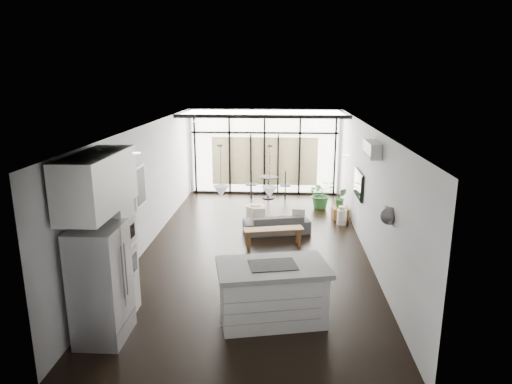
# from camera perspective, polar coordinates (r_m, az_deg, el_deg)

# --- Properties ---
(floor) EXTENTS (5.00, 10.00, 0.00)m
(floor) POSITION_cam_1_polar(r_m,az_deg,el_deg) (10.65, -0.10, -6.93)
(floor) COLOR black
(floor) RESTS_ON ground
(ceiling) EXTENTS (5.00, 10.00, 0.00)m
(ceiling) POSITION_cam_1_polar(r_m,az_deg,el_deg) (9.97, -0.11, 8.22)
(ceiling) COLOR white
(ceiling) RESTS_ON ground
(wall_left) EXTENTS (0.02, 10.00, 2.80)m
(wall_left) POSITION_cam_1_polar(r_m,az_deg,el_deg) (10.67, -13.63, 0.58)
(wall_left) COLOR silver
(wall_left) RESTS_ON ground
(wall_right) EXTENTS (0.02, 10.00, 2.80)m
(wall_right) POSITION_cam_1_polar(r_m,az_deg,el_deg) (10.38, 13.81, 0.18)
(wall_right) COLOR silver
(wall_right) RESTS_ON ground
(wall_back) EXTENTS (5.00, 0.02, 2.80)m
(wall_back) POSITION_cam_1_polar(r_m,az_deg,el_deg) (15.11, 1.08, 5.02)
(wall_back) COLOR silver
(wall_back) RESTS_ON ground
(wall_front) EXTENTS (5.00, 0.02, 2.80)m
(wall_front) POSITION_cam_1_polar(r_m,az_deg,el_deg) (5.53, -3.40, -12.35)
(wall_front) COLOR silver
(wall_front) RESTS_ON ground
(glazing) EXTENTS (5.00, 0.20, 2.80)m
(glazing) POSITION_cam_1_polar(r_m,az_deg,el_deg) (15.00, 1.06, 4.94)
(glazing) COLOR black
(glazing) RESTS_ON ground
(skylight) EXTENTS (4.70, 1.90, 0.06)m
(skylight) POSITION_cam_1_polar(r_m,az_deg,el_deg) (13.95, 0.93, 9.90)
(skylight) COLOR white
(skylight) RESTS_ON ceiling
(neighbour_building) EXTENTS (3.50, 0.02, 1.60)m
(neighbour_building) POSITION_cam_1_polar(r_m,az_deg,el_deg) (15.12, 1.07, 3.87)
(neighbour_building) COLOR beige
(neighbour_building) RESTS_ON ground
(island) EXTENTS (1.93, 1.38, 0.96)m
(island) POSITION_cam_1_polar(r_m,az_deg,el_deg) (7.53, 2.05, -12.48)
(island) COLOR silver
(island) RESTS_ON floor
(cooktop) EXTENTS (0.83, 0.64, 0.01)m
(cooktop) POSITION_cam_1_polar(r_m,az_deg,el_deg) (7.32, 2.09, -9.09)
(cooktop) COLOR black
(cooktop) RESTS_ON island
(fridge) EXTENTS (0.69, 0.86, 1.78)m
(fridge) POSITION_cam_1_polar(r_m,az_deg,el_deg) (7.26, -18.80, -10.79)
(fridge) COLOR #A4A3A8
(fridge) RESTS_ON floor
(appliance_column) EXTENTS (0.61, 0.64, 2.36)m
(appliance_column) POSITION_cam_1_polar(r_m,az_deg,el_deg) (7.77, -17.54, -6.63)
(appliance_column) COLOR silver
(appliance_column) RESTS_ON floor
(upper_cabinets) EXTENTS (0.62, 1.75, 0.86)m
(upper_cabinets) POSITION_cam_1_polar(r_m,az_deg,el_deg) (7.13, -19.22, 1.17)
(upper_cabinets) COLOR silver
(upper_cabinets) RESTS_ON wall_left
(pendant_left) EXTENTS (0.26, 0.26, 0.18)m
(pendant_left) POSITION_cam_1_polar(r_m,az_deg,el_deg) (7.55, -4.38, 0.10)
(pendant_left) COLOR white
(pendant_left) RESTS_ON ceiling
(pendant_right) EXTENTS (0.26, 0.26, 0.18)m
(pendant_right) POSITION_cam_1_polar(r_m,az_deg,el_deg) (7.49, 1.69, 0.00)
(pendant_right) COLOR white
(pendant_right) RESTS_ON ceiling
(sofa) EXTENTS (1.72, 0.86, 0.65)m
(sofa) POSITION_cam_1_polar(r_m,az_deg,el_deg) (11.52, 2.59, -3.56)
(sofa) COLOR #474749
(sofa) RESTS_ON floor
(console_bench) EXTENTS (1.42, 0.64, 0.44)m
(console_bench) POSITION_cam_1_polar(r_m,az_deg,el_deg) (10.63, 2.21, -5.71)
(console_bench) COLOR brown
(console_bench) RESTS_ON floor
(pouf) EXTENTS (0.59, 0.59, 0.42)m
(pouf) POSITION_cam_1_polar(r_m,az_deg,el_deg) (12.50, -0.06, -2.63)
(pouf) COLOR #EBE3C7
(pouf) RESTS_ON floor
(crate) EXTENTS (0.46, 0.46, 0.33)m
(crate) POSITION_cam_1_polar(r_m,az_deg,el_deg) (12.84, 10.47, -2.62)
(crate) COLOR brown
(crate) RESTS_ON floor
(plant_tall) EXTENTS (1.02, 1.07, 0.68)m
(plant_tall) POSITION_cam_1_polar(r_m,az_deg,el_deg) (13.74, 8.14, -0.63)
(plant_tall) COLOR #2D6B31
(plant_tall) RESTS_ON floor
(plant_crate) EXTENTS (0.33, 0.57, 0.25)m
(plant_crate) POSITION_cam_1_polar(r_m,az_deg,el_deg) (12.76, 10.53, -1.38)
(plant_crate) COLOR #2D6B31
(plant_crate) RESTS_ON crate
(milk_can) EXTENTS (0.26, 0.26, 0.50)m
(milk_can) POSITION_cam_1_polar(r_m,az_deg,el_deg) (12.36, 10.69, -2.89)
(milk_can) COLOR silver
(milk_can) RESTS_ON floor
(bistro_set) EXTENTS (1.43, 0.64, 0.67)m
(bistro_set) POSITION_cam_1_polar(r_m,az_deg,el_deg) (14.69, 1.54, 0.50)
(bistro_set) COLOR black
(bistro_set) RESTS_ON floor
(tv) EXTENTS (0.05, 1.10, 0.65)m
(tv) POSITION_cam_1_polar(r_m,az_deg,el_deg) (11.35, 12.71, 0.94)
(tv) COLOR black
(tv) RESTS_ON wall_right
(ac_unit) EXTENTS (0.22, 0.90, 0.30)m
(ac_unit) POSITION_cam_1_polar(r_m,az_deg,el_deg) (9.38, 14.32, 5.20)
(ac_unit) COLOR silver
(ac_unit) RESTS_ON wall_right
(framed_art) EXTENTS (0.04, 0.70, 0.90)m
(framed_art) POSITION_cam_1_polar(r_m,az_deg,el_deg) (10.16, -14.32, 0.72)
(framed_art) COLOR black
(framed_art) RESTS_ON wall_left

